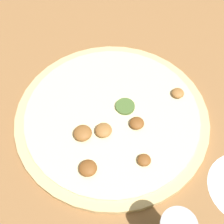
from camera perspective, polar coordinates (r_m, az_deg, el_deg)
The scene contains 2 objects.
ground_plane at distance 0.59m, azimuth -0.00°, elevation -1.14°, with size 3.00×3.00×0.00m, color olive.
pizza at distance 0.59m, azimuth 0.01°, elevation -0.87°, with size 0.36×0.36×0.03m.
Camera 1 is at (0.32, -0.02, 0.50)m, focal length 50.00 mm.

